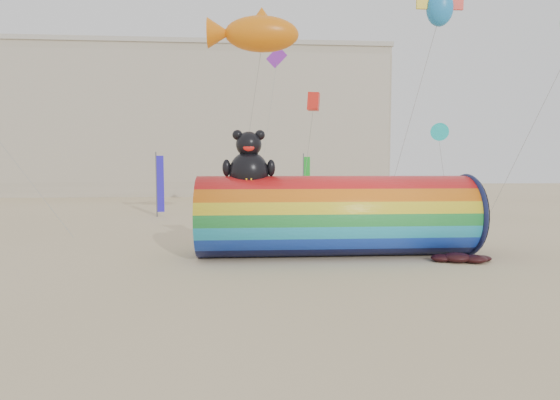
{
  "coord_description": "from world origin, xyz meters",
  "views": [
    {
      "loc": [
        -0.96,
        -19.84,
        4.06
      ],
      "look_at": [
        0.5,
        1.5,
        2.4
      ],
      "focal_mm": 28.0,
      "sensor_mm": 36.0,
      "label": 1
    }
  ],
  "objects": [
    {
      "name": "fabric_bundle",
      "position": [
        7.96,
        -2.14,
        0.17
      ],
      "size": [
        2.62,
        1.35,
        0.41
      ],
      "color": "#36090B",
      "rests_on": "ground"
    },
    {
      "name": "hotel_building",
      "position": [
        -12.0,
        45.95,
        10.31
      ],
      "size": [
        60.4,
        15.4,
        20.6
      ],
      "color": "#B7AD99",
      "rests_on": "ground"
    },
    {
      "name": "ground",
      "position": [
        0.0,
        0.0,
        0.0
      ],
      "size": [
        160.0,
        160.0,
        0.0
      ],
      "primitive_type": "plane",
      "color": "#CCB58C",
      "rests_on": "ground"
    },
    {
      "name": "festival_banners",
      "position": [
        -1.57,
        16.84,
        2.64
      ],
      "size": [
        12.87,
        3.46,
        5.2
      ],
      "color": "#59595E",
      "rests_on": "ground"
    },
    {
      "name": "flying_kites",
      "position": [
        2.45,
        5.79,
        11.19
      ],
      "size": [
        32.51,
        13.57,
        7.08
      ],
      "color": "orange",
      "rests_on": "ground"
    },
    {
      "name": "windsock_assembly",
      "position": [
        2.91,
        -0.34,
        1.91
      ],
      "size": [
        12.48,
        3.8,
        5.75
      ],
      "color": "red",
      "rests_on": "ground"
    },
    {
      "name": "kite_handler",
      "position": [
        7.03,
        -0.44,
        0.77
      ],
      "size": [
        0.56,
        0.37,
        1.53
      ],
      "primitive_type": "imported",
      "rotation": [
        0.0,
        0.0,
        3.15
      ],
      "color": "slate",
      "rests_on": "ground"
    }
  ]
}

